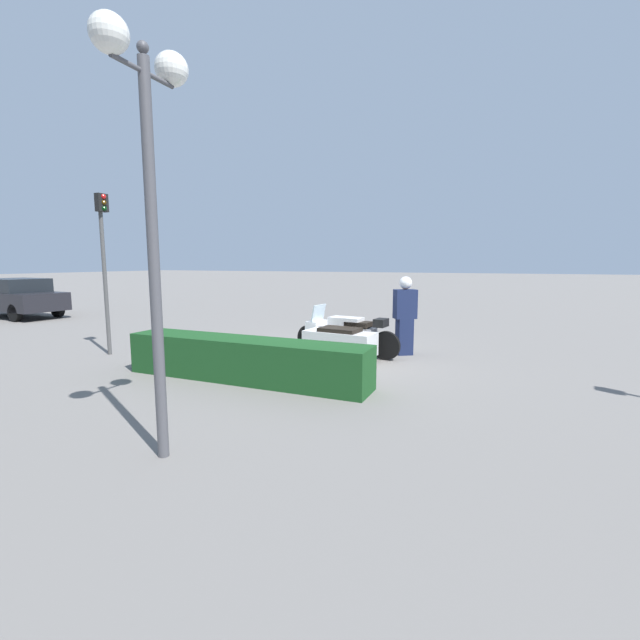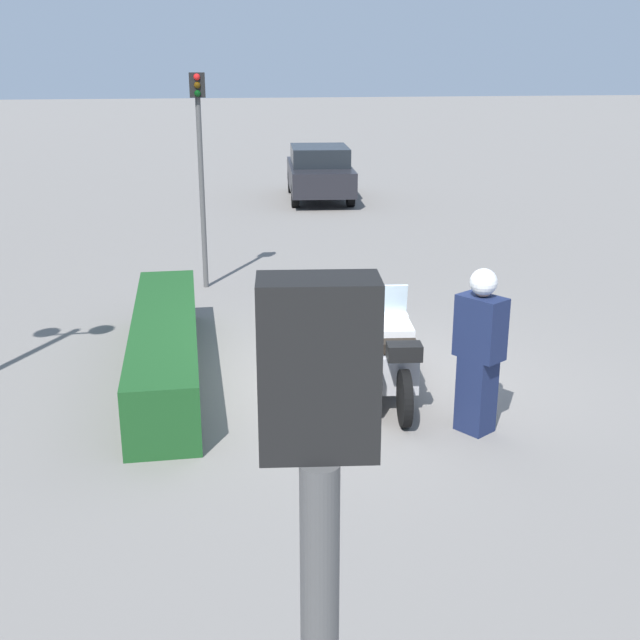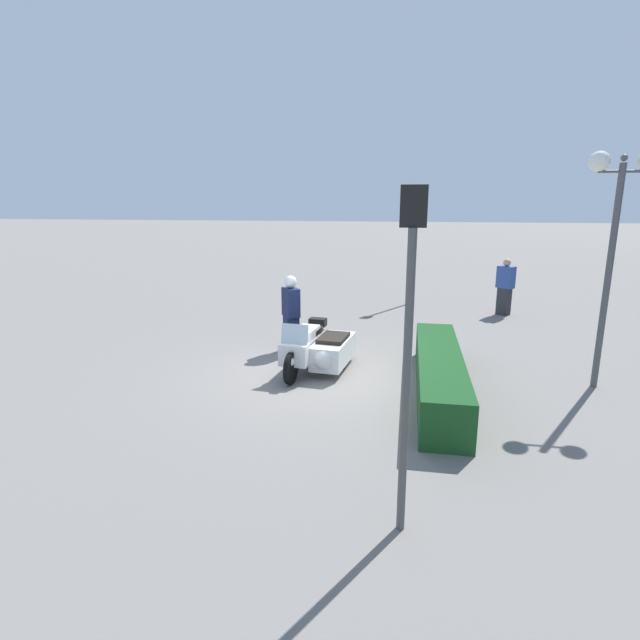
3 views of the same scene
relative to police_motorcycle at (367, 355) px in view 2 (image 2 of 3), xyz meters
The scene contains 6 objects.
ground_plane 0.60m from the police_motorcycle, ahead, with size 160.00×160.00×0.00m, color slate.
police_motorcycle is the anchor object (origin of this frame).
officer_rider 1.67m from the police_motorcycle, 144.33° to the right, with size 0.58×0.52×1.83m.
hedge_bush_curbside 2.61m from the police_motorcycle, 69.33° to the left, with size 4.77×0.80×0.77m, color #19471E.
traffic_light_near 5.71m from the police_motorcycle, 19.77° to the left, with size 0.23×0.26×3.68m.
parked_car_background 14.26m from the police_motorcycle, ahead, with size 4.28×2.10×1.52m.
Camera 2 is at (-9.31, 1.99, 3.88)m, focal length 45.00 mm.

